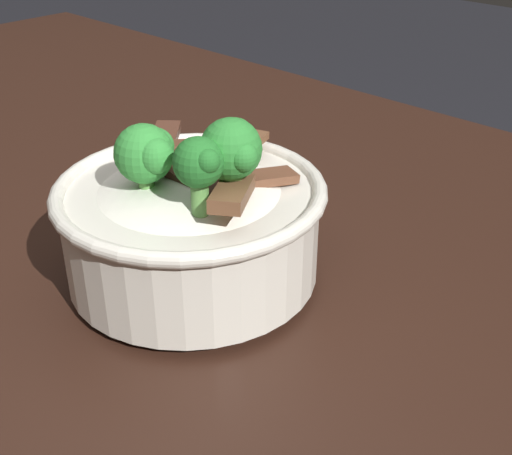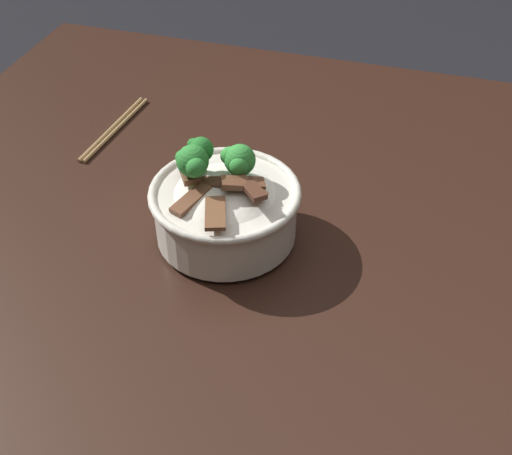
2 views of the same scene
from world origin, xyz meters
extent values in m
cube|color=black|center=(0.00, 0.00, 0.78)|extent=(1.56, 1.09, 0.04)
cube|color=black|center=(-0.70, 0.47, 0.38)|extent=(0.08, 0.08, 0.76)
cylinder|color=silver|center=(0.18, 0.05, 0.80)|extent=(0.09, 0.09, 0.01)
cylinder|color=silver|center=(0.18, 0.05, 0.84)|extent=(0.20, 0.20, 0.08)
torus|color=silver|center=(0.18, 0.05, 0.88)|extent=(0.21, 0.21, 0.01)
ellipsoid|color=white|center=(0.18, 0.05, 0.86)|extent=(0.18, 0.18, 0.06)
cube|color=#4C2B1E|center=(0.13, 0.07, 0.90)|extent=(0.05, 0.05, 0.01)
cube|color=brown|center=(0.21, 0.09, 0.89)|extent=(0.04, 0.07, 0.01)
cube|color=brown|center=(0.15, 0.06, 0.90)|extent=(0.06, 0.05, 0.02)
cube|color=brown|center=(0.24, 0.04, 0.90)|extent=(0.05, 0.06, 0.02)
cube|color=#4C2B1E|center=(0.18, 0.05, 0.89)|extent=(0.07, 0.03, 0.02)
cube|color=brown|center=(0.14, 0.06, 0.90)|extent=(0.05, 0.04, 0.02)
cube|color=brown|center=(0.17, 0.12, 0.89)|extent=(0.05, 0.07, 0.01)
cylinder|color=#5B9947|center=(0.17, 0.02, 0.89)|extent=(0.01, 0.01, 0.02)
sphere|color=green|center=(0.17, 0.02, 0.91)|extent=(0.04, 0.04, 0.04)
sphere|color=green|center=(0.18, 0.02, 0.92)|extent=(0.03, 0.03, 0.03)
sphere|color=green|center=(0.16, 0.04, 0.92)|extent=(0.03, 0.03, 0.03)
cylinder|color=#7AB256|center=(0.22, 0.06, 0.90)|extent=(0.02, 0.02, 0.03)
sphere|color=#2D8433|center=(0.22, 0.06, 0.92)|extent=(0.04, 0.04, 0.04)
sphere|color=#2D8433|center=(0.24, 0.05, 0.92)|extent=(0.02, 0.02, 0.02)
sphere|color=#2D8433|center=(0.21, 0.07, 0.93)|extent=(0.03, 0.03, 0.03)
cylinder|color=#5B9947|center=(0.22, 0.03, 0.90)|extent=(0.01, 0.01, 0.03)
sphere|color=#237028|center=(0.22, 0.03, 0.92)|extent=(0.04, 0.04, 0.04)
sphere|color=#237028|center=(0.23, 0.02, 0.93)|extent=(0.02, 0.02, 0.02)
sphere|color=#237028|center=(0.22, 0.04, 0.93)|extent=(0.02, 0.02, 0.02)
camera|label=1|loc=(0.53, -0.25, 1.11)|focal=47.14mm
camera|label=2|loc=(-0.07, 0.74, 1.44)|focal=46.49mm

